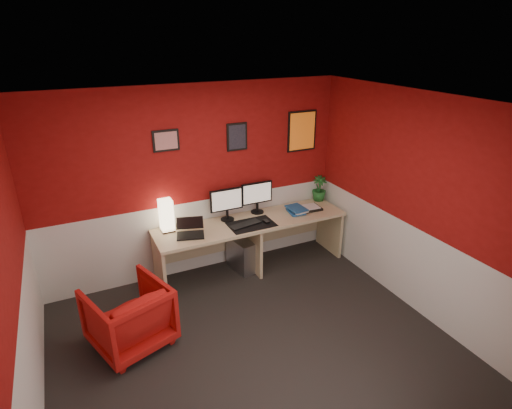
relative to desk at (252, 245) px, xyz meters
name	(u,v)px	position (x,y,z in m)	size (l,w,h in m)	color
ground	(254,346)	(-0.63, -1.41, -0.36)	(4.00, 3.50, 0.01)	black
ceiling	(253,105)	(-0.63, -1.41, 2.13)	(4.00, 3.50, 0.01)	white
wall_back	(196,183)	(-0.63, 0.34, 0.89)	(4.00, 0.01, 2.50)	maroon
wall_front	(382,368)	(-0.63, -3.16, 0.89)	(4.00, 0.01, 2.50)	maroon
wall_left	(10,295)	(-2.63, -1.41, 0.89)	(0.01, 3.50, 2.50)	maroon
wall_right	(414,205)	(1.37, -1.41, 0.89)	(0.01, 3.50, 2.50)	maroon
wainscot_back	(199,235)	(-0.63, 0.34, 0.14)	(4.00, 0.01, 1.00)	silver
wainscot_left	(32,372)	(-2.63, -1.41, 0.14)	(0.01, 3.50, 1.00)	silver
wainscot_right	(404,263)	(1.36, -1.41, 0.14)	(0.01, 3.50, 1.00)	silver
desk	(252,245)	(0.00, 0.00, 0.00)	(2.60, 0.65, 0.73)	tan
shoji_lamp	(166,216)	(-1.08, 0.20, 0.56)	(0.16, 0.16, 0.40)	#FFE5B2
laptop	(190,228)	(-0.87, -0.07, 0.47)	(0.33, 0.23, 0.22)	black
monitor_left	(227,200)	(-0.28, 0.18, 0.66)	(0.45, 0.06, 0.58)	black
monitor_right	(257,193)	(0.19, 0.23, 0.66)	(0.45, 0.06, 0.58)	black
desk_mat	(252,224)	(-0.05, -0.10, 0.37)	(0.60, 0.38, 0.01)	black
keyboard	(245,224)	(-0.14, -0.09, 0.38)	(0.42, 0.14, 0.02)	black
mouse	(266,221)	(0.15, -0.14, 0.39)	(0.06, 0.10, 0.03)	black
book_bottom	(289,213)	(0.56, 0.00, 0.38)	(0.21, 0.28, 0.03)	#1F5692
book_middle	(291,211)	(0.60, -0.01, 0.40)	(0.20, 0.28, 0.02)	silver
book_top	(290,210)	(0.56, -0.02, 0.43)	(0.22, 0.29, 0.03)	#1F5692
zen_tray	(308,208)	(0.88, 0.01, 0.38)	(0.35, 0.25, 0.03)	black
potted_plant	(319,188)	(1.21, 0.23, 0.55)	(0.21, 0.21, 0.37)	#19591E
pc_tower	(241,255)	(-0.15, 0.05, -0.14)	(0.20, 0.45, 0.45)	#99999E
armchair	(129,316)	(-1.78, -0.80, -0.02)	(0.73, 0.76, 0.69)	#A51713
art_left	(166,141)	(-0.98, 0.33, 1.49)	(0.32, 0.02, 0.26)	red
art_center	(237,137)	(-0.05, 0.33, 1.44)	(0.28, 0.02, 0.36)	black
art_right	(302,131)	(0.92, 0.33, 1.42)	(0.44, 0.02, 0.56)	orange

